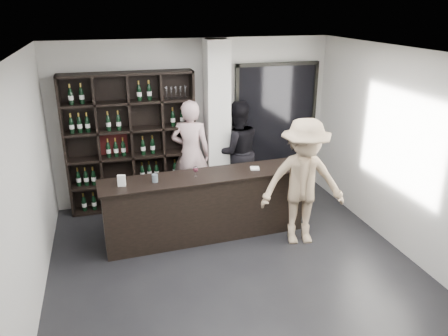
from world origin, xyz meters
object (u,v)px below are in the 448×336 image
object	(u,v)px
taster_pink	(191,154)
taster_black	(237,151)
wine_shelf	(131,143)
customer	(303,183)
tasting_counter	(205,206)

from	to	relation	value
taster_pink	taster_black	size ratio (longest dim) A/B	1.04
wine_shelf	customer	size ratio (longest dim) A/B	1.24
tasting_counter	taster_pink	xyz separation A→B (m)	(0.04, 1.23, 0.44)
taster_pink	customer	xyz separation A→B (m)	(1.33, -1.76, 0.01)
wine_shelf	taster_black	xyz separation A→B (m)	(1.85, -0.17, -0.27)
taster_pink	taster_black	world-z (taller)	taster_pink
taster_pink	taster_black	bearing A→B (deg)	-158.90
wine_shelf	taster_black	distance (m)	1.87
tasting_counter	taster_black	world-z (taller)	taster_black
customer	tasting_counter	bearing A→B (deg)	168.77
wine_shelf	taster_black	bearing A→B (deg)	-5.10
tasting_counter	customer	distance (m)	1.54
wine_shelf	customer	world-z (taller)	wine_shelf
wine_shelf	customer	bearing A→B (deg)	-39.58
wine_shelf	tasting_counter	xyz separation A→B (m)	(0.96, -1.39, -0.68)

